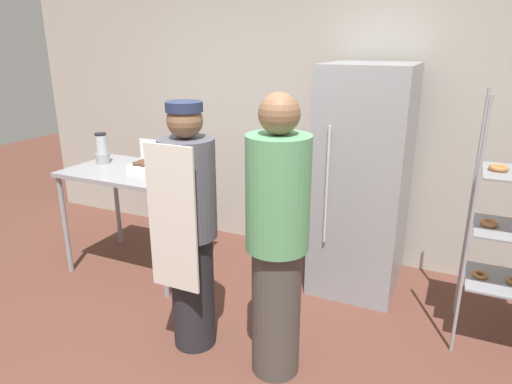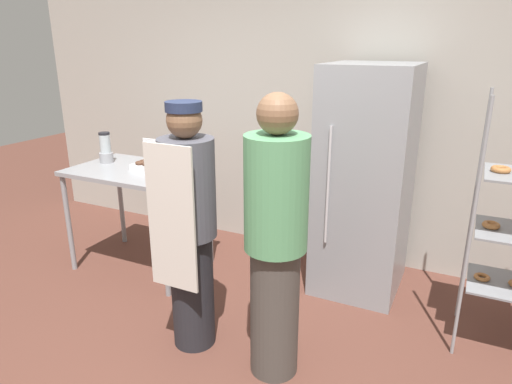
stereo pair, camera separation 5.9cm
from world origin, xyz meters
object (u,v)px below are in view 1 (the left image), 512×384
(refrigerator, at_px, (363,181))
(person_baker, at_px, (189,227))
(person_customer, at_px, (277,241))
(donut_box, at_px, (148,165))
(blender_pitcher, at_px, (102,150))

(refrigerator, distance_m, person_baker, 1.50)
(person_baker, distance_m, person_customer, 0.60)
(refrigerator, bearing_deg, person_baker, -122.32)
(refrigerator, bearing_deg, donut_box, -163.91)
(refrigerator, xyz_separation_m, person_customer, (-0.21, -1.28, -0.03))
(person_customer, bearing_deg, donut_box, 152.31)
(donut_box, height_order, person_customer, person_customer)
(blender_pitcher, bearing_deg, donut_box, -2.74)
(refrigerator, xyz_separation_m, blender_pitcher, (-2.22, -0.47, 0.13))
(blender_pitcher, bearing_deg, refrigerator, 11.88)
(donut_box, xyz_separation_m, person_customer, (1.50, -0.79, -0.09))
(donut_box, bearing_deg, refrigerator, 16.09)
(refrigerator, bearing_deg, blender_pitcher, -168.12)
(blender_pitcher, distance_m, person_baker, 1.64)
(blender_pitcher, relative_size, person_baker, 0.17)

